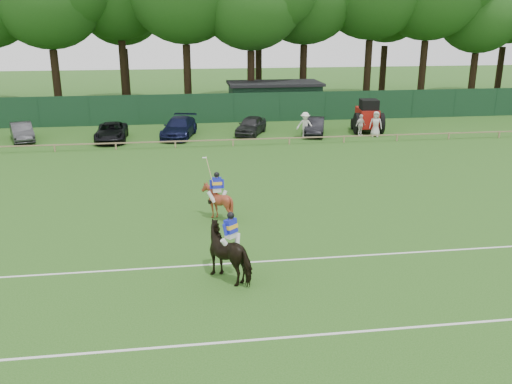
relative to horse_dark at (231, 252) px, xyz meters
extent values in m
plane|color=#1E4C14|center=(1.07, 2.09, -0.93)|extent=(160.00, 160.00, 0.00)
imported|color=black|center=(0.00, 0.00, 0.00)|extent=(2.23, 2.32, 1.87)
imported|color=maroon|center=(-0.05, 5.83, -0.15)|extent=(1.32, 1.47, 1.58)
imported|color=#2E2E30|center=(-12.94, 23.90, -0.27)|extent=(2.66, 4.26, 1.32)
imported|color=black|center=(-6.52, 23.04, -0.29)|extent=(2.23, 4.68, 1.29)
imported|color=#101434|center=(-1.64, 23.63, -0.20)|extent=(3.13, 5.37, 1.46)
imported|color=#28282A|center=(3.84, 23.95, -0.25)|extent=(3.16, 4.35, 1.38)
imported|color=black|center=(8.63, 23.04, -0.27)|extent=(2.43, 4.24, 1.32)
imported|color=white|center=(7.65, 22.05, 0.03)|extent=(1.39, 1.02, 1.92)
imported|color=silver|center=(11.94, 22.11, -0.11)|extent=(1.04, 0.83, 1.66)
imported|color=beige|center=(13.01, 21.75, 0.02)|extent=(1.09, 0.89, 1.91)
cube|color=silver|center=(0.00, 0.00, 0.64)|extent=(0.44, 0.43, 0.18)
cube|color=#1A22BD|center=(0.00, 0.00, 0.96)|extent=(0.50, 0.49, 0.51)
cube|color=yellow|center=(0.00, 0.00, 0.94)|extent=(0.51, 0.50, 0.18)
sphere|color=black|center=(0.00, 0.00, 1.33)|extent=(0.25, 0.25, 0.25)
cylinder|color=silver|center=(0.23, 0.14, 0.34)|extent=(0.31, 0.49, 0.59)
cylinder|color=silver|center=(-0.16, -0.21, 0.34)|extent=(0.50, 0.27, 0.59)
cube|color=silver|center=(-0.05, 5.83, 0.41)|extent=(0.37, 0.27, 0.18)
cube|color=#1A22BD|center=(-0.05, 5.83, 0.73)|extent=(0.41, 0.32, 0.51)
cube|color=yellow|center=(-0.05, 5.83, 0.71)|extent=(0.44, 0.30, 0.18)
sphere|color=black|center=(-0.05, 5.83, 1.10)|extent=(0.25, 0.25, 0.25)
cylinder|color=silver|center=(0.21, 5.78, 0.11)|extent=(0.42, 0.34, 0.59)
cylinder|color=silver|center=(-0.31, 5.77, 0.11)|extent=(0.42, 0.33, 0.59)
cylinder|color=tan|center=(-0.35, 5.87, 1.28)|extent=(0.29, 0.57, 1.17)
cube|color=silver|center=(1.07, -3.91, -0.93)|extent=(60.00, 0.10, 0.01)
cube|color=silver|center=(1.07, 1.09, -0.93)|extent=(60.00, 0.10, 0.01)
cube|color=#997F5B|center=(1.07, 20.09, -0.48)|extent=(62.00, 0.08, 0.08)
cube|color=#14351E|center=(1.07, 29.09, 0.32)|extent=(92.00, 0.04, 2.50)
cube|color=#14331E|center=(7.07, 32.09, 0.47)|extent=(8.00, 4.00, 2.80)
cube|color=black|center=(7.07, 32.09, 1.99)|extent=(8.40, 4.40, 0.24)
cube|color=#A4150F|center=(12.95, 23.59, 0.20)|extent=(1.71, 2.75, 1.41)
cube|color=black|center=(12.90, 23.16, 1.17)|extent=(1.46, 1.55, 0.97)
cylinder|color=black|center=(11.94, 22.95, -0.12)|extent=(0.52, 1.65, 1.62)
cylinder|color=black|center=(13.77, 22.73, -0.12)|extent=(0.52, 1.65, 1.62)
cylinder|color=black|center=(12.27, 24.76, -0.50)|extent=(0.43, 0.90, 0.87)
cylinder|color=black|center=(13.88, 24.57, -0.50)|extent=(0.43, 0.90, 0.87)
camera|label=1|loc=(-1.52, -16.81, 7.56)|focal=38.00mm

